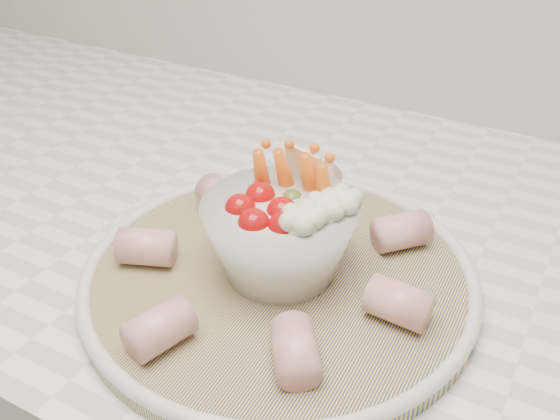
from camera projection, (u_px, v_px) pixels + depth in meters
The scene contains 3 objects.
serving_platter at pixel (279, 275), 0.54m from camera, with size 0.34×0.34×0.02m.
veggie_bowl at pixel (282, 233), 0.51m from camera, with size 0.13×0.13×0.10m.
cured_meat_rolls at pixel (278, 256), 0.53m from camera, with size 0.27×0.29×0.03m.
Camera 1 is at (0.23, 0.97, 1.27)m, focal length 40.00 mm.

